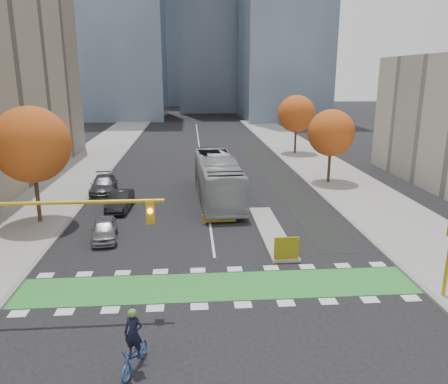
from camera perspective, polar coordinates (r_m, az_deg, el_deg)
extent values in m
plane|color=black|center=(20.96, -0.44, -14.09)|extent=(300.00, 300.00, 0.00)
cube|color=gray|center=(41.42, -21.46, -0.12)|extent=(7.00, 120.00, 0.15)
cube|color=gray|center=(42.23, 16.18, 0.62)|extent=(7.00, 120.00, 0.15)
cube|color=gray|center=(40.52, -16.73, -0.02)|extent=(0.30, 120.00, 0.16)
cube|color=gray|center=(41.14, 11.61, 0.54)|extent=(0.30, 120.00, 0.16)
cube|color=#2B8631|center=(22.27, -0.71, -12.19)|extent=(20.00, 3.00, 0.01)
cube|color=silver|center=(59.15, -3.14, 5.17)|extent=(0.15, 70.00, 0.01)
cube|color=black|center=(50.09, 5.76, 3.29)|extent=(2.50, 50.00, 0.01)
cube|color=gray|center=(29.54, 6.13, -5.04)|extent=(1.60, 10.00, 0.16)
cube|color=yellow|center=(24.91, 8.17, -7.27)|extent=(1.40, 0.12, 1.30)
cylinder|color=#332114|center=(32.99, -23.29, 0.56)|extent=(0.28, 0.28, 5.25)
sphere|color=#B13B15|center=(32.42, -23.84, 5.69)|extent=(5.20, 5.20, 5.20)
cylinder|color=#332114|center=(43.11, 13.61, 4.09)|extent=(0.28, 0.28, 4.55)
sphere|color=#B13B15|center=(42.71, 13.83, 7.51)|extent=(4.40, 4.40, 4.40)
cylinder|color=#332114|center=(58.42, 9.32, 7.30)|extent=(0.28, 0.28, 4.90)
sphere|color=#B13B15|center=(58.11, 9.44, 10.04)|extent=(4.80, 4.80, 4.80)
cylinder|color=#BF9914|center=(19.20, -20.10, -1.31)|extent=(8.20, 0.16, 0.16)
cube|color=#BF9914|center=(18.70, -9.58, -2.61)|extent=(0.35, 0.28, 1.00)
sphere|color=orange|center=(18.50, -9.64, -2.49)|extent=(0.22, 0.22, 0.22)
cylinder|color=#BF9914|center=(22.82, 27.25, -7.78)|extent=(0.18, 0.18, 4.00)
imported|color=#1F498F|center=(16.86, -11.56, -20.25)|extent=(1.31, 2.22, 1.10)
imported|color=black|center=(16.34, -11.74, -17.57)|extent=(0.79, 0.63, 1.88)
sphere|color=#597F2D|center=(15.94, -11.89, -15.21)|extent=(0.32, 0.32, 0.32)
imported|color=#9CA1A3|center=(36.46, -0.85, 1.82)|extent=(3.65, 13.26, 3.66)
imported|color=gray|center=(28.95, -15.35, -4.71)|extent=(2.10, 4.09, 1.33)
imported|color=black|center=(34.87, -13.43, -1.09)|extent=(1.76, 4.48, 1.45)
imported|color=#47474C|center=(40.00, -15.45, 0.91)|extent=(2.60, 5.45, 1.53)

